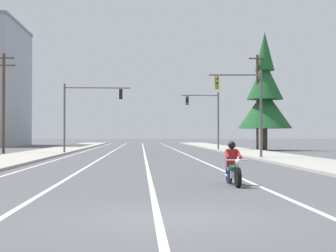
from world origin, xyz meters
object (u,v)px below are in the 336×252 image
utility_pole_left_near (4,100)px  motorcycle_with_rider (233,168)px  traffic_signal_near_right (246,101)px  traffic_signal_mid_right (208,112)px  traffic_signal_near_left (84,107)px  conifer_tree_right_verge_far (265,96)px  utility_pole_right_far (257,101)px

utility_pole_left_near → motorcycle_with_rider: bearing=-63.9°
motorcycle_with_rider → traffic_signal_near_right: bearing=77.6°
traffic_signal_mid_right → traffic_signal_near_left: bearing=-143.9°
traffic_signal_near_left → conifer_tree_right_verge_far: conifer_tree_right_verge_far is taller
traffic_signal_mid_right → utility_pole_right_far: bearing=-3.3°
motorcycle_with_rider → traffic_signal_mid_right: (4.07, 39.46, 3.46)m
traffic_signal_near_left → traffic_signal_mid_right: (12.14, 8.86, -0.12)m
utility_pole_right_far → conifer_tree_right_verge_far: bearing=33.2°
motorcycle_with_rider → utility_pole_right_far: size_ratio=0.22×
traffic_signal_mid_right → utility_pole_right_far: utility_pole_right_far is taller
traffic_signal_near_left → utility_pole_left_near: 7.28m
traffic_signal_mid_right → utility_pole_left_near: utility_pole_left_near is taller
utility_pole_right_far → traffic_signal_near_left: bearing=-153.8°
traffic_signal_near_right → conifer_tree_right_verge_far: (5.96, 20.21, 1.80)m
conifer_tree_right_verge_far → traffic_signal_mid_right: bearing=-177.1°
utility_pole_left_near → utility_pole_right_far: 25.84m
traffic_signal_near_right → traffic_signal_mid_right: size_ratio=1.00×
conifer_tree_right_verge_far → utility_pole_left_near: bearing=-161.5°
traffic_signal_near_left → conifer_tree_right_verge_far: bearing=26.6°
traffic_signal_near_right → traffic_signal_near_left: size_ratio=1.00×
traffic_signal_near_right → traffic_signal_near_left: bearing=138.2°
utility_pole_right_far → traffic_signal_mid_right: bearing=176.7°
traffic_signal_near_right → conifer_tree_right_verge_far: bearing=73.6°
utility_pole_left_near → conifer_tree_right_verge_far: (25.54, 8.55, 1.03)m
traffic_signal_mid_right → utility_pole_right_far: (5.23, -0.30, 1.22)m
traffic_signal_mid_right → motorcycle_with_rider: bearing=-95.9°
conifer_tree_right_verge_far → traffic_signal_near_right: bearing=-106.4°
motorcycle_with_rider → utility_pole_right_far: utility_pole_right_far is taller
traffic_signal_near_right → utility_pole_right_far: size_ratio=0.61×
conifer_tree_right_verge_far → utility_pole_right_far: bearing=-146.8°
motorcycle_with_rider → conifer_tree_right_verge_far: size_ratio=0.17×
traffic_signal_near_right → traffic_signal_mid_right: bearing=90.6°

